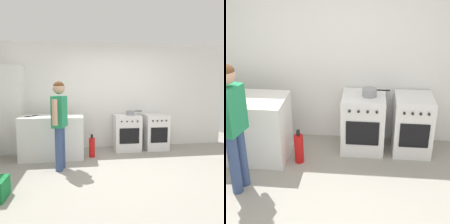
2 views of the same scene
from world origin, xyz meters
TOP-DOWN VIEW (x-y plane):
  - ground_plane at (0.00, 0.00)m, footprint 8.00×8.00m
  - back_wall at (0.00, 1.95)m, footprint 6.00×0.10m
  - counter_unit at (-1.35, 1.20)m, footprint 1.30×0.70m
  - oven_left at (0.35, 1.58)m, footprint 0.62×0.62m
  - oven_right at (1.06, 1.58)m, footprint 0.54×0.62m
  - pot at (0.43, 1.56)m, footprint 0.38×0.20m
  - person at (-1.13, 0.44)m, footprint 0.27×0.56m
  - fire_extinguisher at (-0.52, 1.10)m, footprint 0.13×0.13m

SIDE VIEW (x-z plane):
  - ground_plane at x=0.00m, z-range 0.00..0.00m
  - fire_extinguisher at x=-0.52m, z-range -0.03..0.47m
  - oven_right at x=1.06m, z-range 0.00..0.85m
  - oven_left at x=0.35m, z-range 0.00..0.85m
  - counter_unit at x=-1.35m, z-range 0.00..0.90m
  - pot at x=0.43m, z-range 0.85..0.96m
  - person at x=-1.13m, z-range 0.15..1.77m
  - back_wall at x=0.00m, z-range 0.00..2.60m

